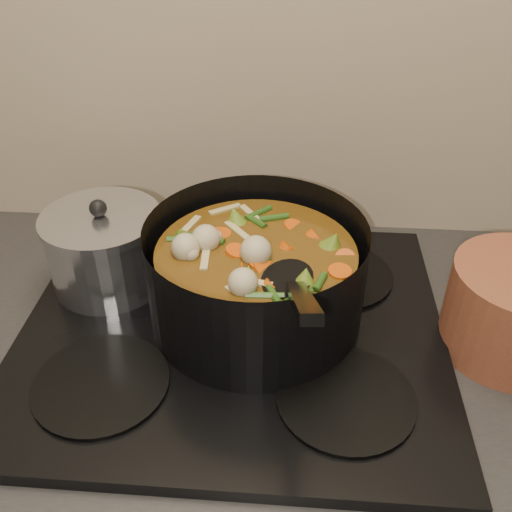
{
  "coord_description": "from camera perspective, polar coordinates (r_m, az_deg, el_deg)",
  "views": [
    {
      "loc": [
        0.08,
        1.3,
        1.51
      ],
      "look_at": [
        0.03,
        1.95,
        1.04
      ],
      "focal_mm": 40.0,
      "sensor_mm": 36.0,
      "label": 1
    }
  ],
  "objects": [
    {
      "name": "stockpot",
      "position": [
        0.82,
        0.02,
        -2.12
      ],
      "size": [
        0.34,
        0.43,
        0.23
      ],
      "rotation": [
        0.0,
        0.0,
        -0.11
      ],
      "color": "black",
      "rests_on": "stovetop"
    },
    {
      "name": "stovetop",
      "position": [
        0.86,
        -2.32,
        -7.27
      ],
      "size": [
        0.62,
        0.54,
        0.03
      ],
      "color": "black",
      "rests_on": "counter"
    },
    {
      "name": "counter",
      "position": [
        1.22,
        -1.76,
        -23.42
      ],
      "size": [
        2.64,
        0.64,
        0.91
      ],
      "color": "brown",
      "rests_on": "ground"
    },
    {
      "name": "saucepan",
      "position": [
        0.93,
        -14.81,
        0.68
      ],
      "size": [
        0.18,
        0.18,
        0.15
      ],
      "rotation": [
        0.0,
        0.0,
        -0.29
      ],
      "color": "silver",
      "rests_on": "stovetop"
    }
  ]
}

